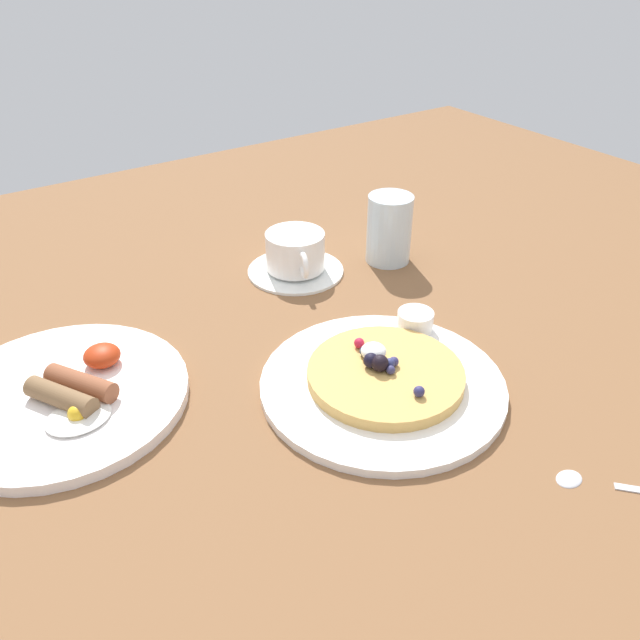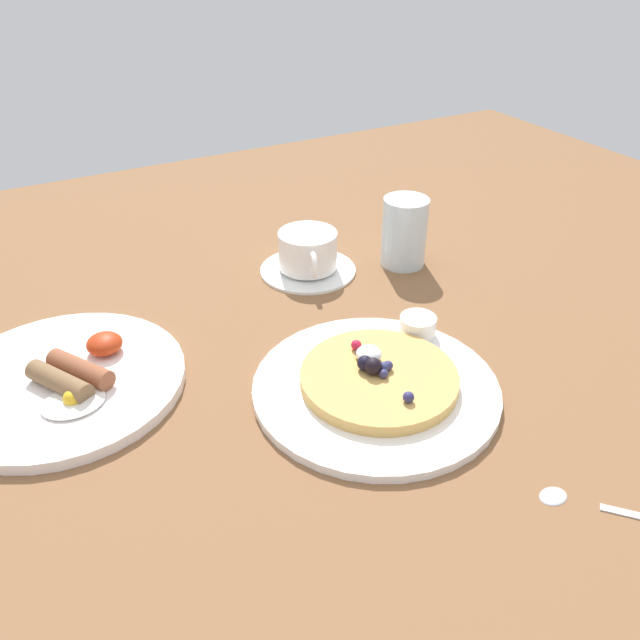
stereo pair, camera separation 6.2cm
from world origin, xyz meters
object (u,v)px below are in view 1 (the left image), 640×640
Objects in this scene: pancake_plate at (382,385)px; breakfast_plate at (62,397)px; syrup_ramekin at (415,321)px; coffee_cup at (295,250)px; water_glass at (389,229)px; coffee_saucer at (296,270)px; teaspoon at (601,482)px.

breakfast_plate is at bearing 149.72° from pancake_plate.
syrup_ramekin is 0.40× the size of coffee_cup.
coffee_cup is (-0.03, 0.23, 0.01)m from syrup_ramekin.
coffee_cup is at bearing 98.47° from syrup_ramekin.
water_glass reaches higher than syrup_ramekin.
breakfast_plate is 1.92× the size of coffee_saucer.
teaspoon is (-0.02, -0.29, -0.02)m from syrup_ramekin.
syrup_ramekin is at bearing -81.53° from coffee_cup.
coffee_cup reaches higher than pancake_plate.
water_glass reaches higher than pancake_plate.
breakfast_plate reaches higher than coffee_saucer.
coffee_saucer is at bearing 16.37° from breakfast_plate.
coffee_saucer is at bearing 161.72° from water_glass.
water_glass is (0.21, 0.25, 0.05)m from pancake_plate.
pancake_plate is at bearing -130.26° from water_glass.
breakfast_plate is (-0.31, 0.18, 0.00)m from pancake_plate.
water_glass is at bearing -17.73° from coffee_cup.
coffee_cup is (0.38, 0.11, 0.03)m from breakfast_plate.
pancake_plate is 6.10× the size of syrup_ramekin.
water_glass is (0.11, 0.19, 0.03)m from syrup_ramekin.
breakfast_plate is 2.66× the size of teaspoon.
breakfast_plate is 0.53m from water_glass.
syrup_ramekin reaches higher than coffee_saucer.
syrup_ramekin is at bearing 86.14° from teaspoon.
coffee_cup is at bearing 16.21° from breakfast_plate.
breakfast_plate is 0.39m from coffee_saucer.
breakfast_plate is (-0.41, 0.12, -0.02)m from syrup_ramekin.
pancake_plate is at bearing -102.93° from coffee_cup.
pancake_plate is 0.25m from teaspoon.
water_glass is (0.13, 0.48, 0.05)m from teaspoon.
pancake_plate is at bearing 109.36° from teaspoon.
coffee_saucer is 0.53m from teaspoon.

